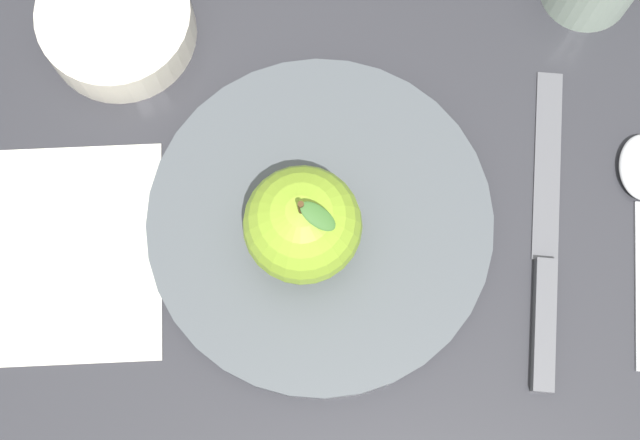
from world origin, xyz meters
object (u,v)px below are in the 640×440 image
dinner_plate (320,223)px  apple (303,225)px  linen_napkin (67,253)px  side_bowl (116,21)px  knife (546,256)px

dinner_plate → apple: bearing=-101.2°
linen_napkin → apple: bearing=34.8°
dinner_plate → side_bowl: bearing=167.2°
apple → linen_napkin: bearing=-145.2°
dinner_plate → linen_napkin: dinner_plate is taller
side_bowl → linen_napkin: bearing=-68.0°
apple → side_bowl: size_ratio=0.85×
apple → knife: apple is taller
knife → side_bowl: bearing=-176.8°
side_bowl → apple: bearing=-17.3°
linen_napkin → knife: bearing=31.8°
apple → side_bowl: apple is taller
side_bowl → linen_napkin: (0.06, -0.15, -0.02)m
side_bowl → knife: size_ratio=0.52×
side_bowl → linen_napkin: 0.17m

